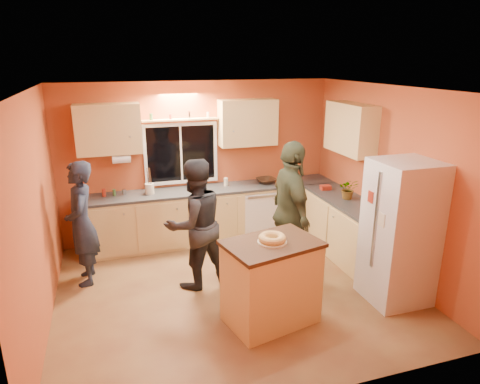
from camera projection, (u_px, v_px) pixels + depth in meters
name	position (u px, v px, depth m)	size (l,w,h in m)	color
ground	(234.00, 289.00, 5.69)	(4.50, 4.50, 0.00)	brown
room_shell	(233.00, 164.00, 5.61)	(4.54, 4.04, 2.61)	#B2552D
back_counter	(205.00, 215.00, 7.10)	(4.23, 0.62, 0.90)	#D8B971
right_counter	(346.00, 228.00, 6.57)	(0.62, 1.84, 0.90)	#D8B971
refrigerator	(400.00, 233.00, 5.23)	(0.72, 0.70, 1.80)	silver
island	(271.00, 282.00, 4.88)	(1.16, 0.91, 1.00)	#D8B971
bundt_pastry	(272.00, 238.00, 4.72)	(0.31, 0.31, 0.09)	tan
person_left	(82.00, 224.00, 5.66)	(0.62, 0.40, 1.69)	black
person_center	(195.00, 224.00, 5.57)	(0.85, 0.66, 1.74)	black
person_right	(291.00, 213.00, 5.69)	(1.14, 0.47, 1.94)	#2F3723
mixing_bowl	(266.00, 181.00, 7.29)	(0.33, 0.33, 0.08)	black
utensil_crock	(150.00, 189.00, 6.68)	(0.14, 0.14, 0.17)	beige
potted_plant	(348.00, 189.00, 6.43)	(0.28, 0.25, 0.31)	gray
red_box	(326.00, 187.00, 6.92)	(0.16, 0.12, 0.07)	#9E2A18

